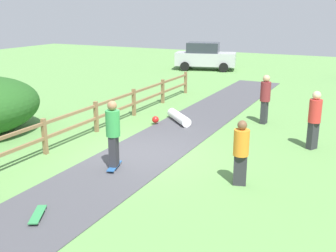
# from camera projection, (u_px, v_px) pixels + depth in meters

# --- Properties ---
(ground_plane) EXTENTS (60.00, 60.00, 0.00)m
(ground_plane) POSITION_uv_depth(u_px,v_px,m) (142.00, 154.00, 12.29)
(ground_plane) COLOR #60934C
(asphalt_path) EXTENTS (2.40, 28.00, 0.02)m
(asphalt_path) POSITION_uv_depth(u_px,v_px,m) (142.00, 154.00, 12.29)
(asphalt_path) COLOR #47474C
(asphalt_path) RESTS_ON ground_plane
(wooden_fence) EXTENTS (0.12, 18.12, 1.10)m
(wooden_fence) POSITION_uv_depth(u_px,v_px,m) (72.00, 122.00, 13.22)
(wooden_fence) COLOR olive
(wooden_fence) RESTS_ON ground_plane
(skater_riding) EXTENTS (0.47, 0.82, 1.88)m
(skater_riding) POSITION_uv_depth(u_px,v_px,m) (113.00, 131.00, 10.85)
(skater_riding) COLOR #265999
(skater_riding) RESTS_ON asphalt_path
(skater_fallen) EXTENTS (1.51, 1.51, 0.36)m
(skater_fallen) POSITION_uv_depth(u_px,v_px,m) (177.00, 118.00, 15.62)
(skater_fallen) COLOR white
(skater_fallen) RESTS_ON asphalt_path
(skateboard_loose) EXTENTS (0.57, 0.80, 0.08)m
(skateboard_loose) POSITION_uv_depth(u_px,v_px,m) (38.00, 214.00, 8.51)
(skateboard_loose) COLOR #338C4C
(skateboard_loose) RESTS_ON asphalt_path
(bystander_red) EXTENTS (0.52, 0.52, 1.83)m
(bystander_red) POSITION_uv_depth(u_px,v_px,m) (314.00, 117.00, 12.48)
(bystander_red) COLOR #2D2D33
(bystander_red) RESTS_ON ground_plane
(bystander_orange) EXTENTS (0.47, 0.47, 1.66)m
(bystander_orange) POSITION_uv_depth(u_px,v_px,m) (241.00, 150.00, 9.92)
(bystander_orange) COLOR #2D2D33
(bystander_orange) RESTS_ON ground_plane
(bystander_maroon) EXTENTS (0.41, 0.41, 1.86)m
(bystander_maroon) POSITION_uv_depth(u_px,v_px,m) (265.00, 97.00, 15.29)
(bystander_maroon) COLOR #2D2D33
(bystander_maroon) RESTS_ON ground_plane
(parked_car_silver) EXTENTS (4.49, 2.78, 1.92)m
(parked_car_silver) POSITION_uv_depth(u_px,v_px,m) (205.00, 56.00, 28.94)
(parked_car_silver) COLOR #B7B7BC
(parked_car_silver) RESTS_ON ground_plane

